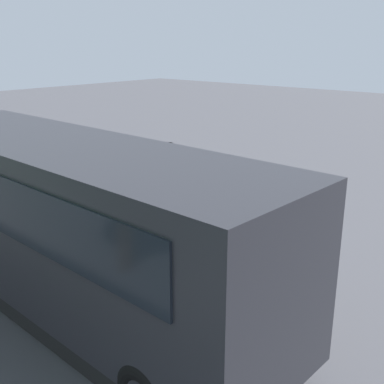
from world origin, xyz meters
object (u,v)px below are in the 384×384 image
at_px(parked_motorcycle_silver, 147,243).
at_px(traffic_cone, 244,205).
at_px(stunt_motorcycle, 185,166).
at_px(spectator_left, 189,223).
at_px(spectator_far_left, 216,233).
at_px(tour_bus, 70,227).
at_px(spectator_centre, 156,209).

xyz_separation_m(parked_motorcycle_silver, traffic_cone, (0.16, -4.13, -0.18)).
distance_m(parked_motorcycle_silver, stunt_motorcycle, 5.16).
distance_m(stunt_motorcycle, traffic_cone, 2.67).
bearing_deg(spectator_left, traffic_cone, -75.34).
relative_size(spectator_left, stunt_motorcycle, 0.88).
distance_m(spectator_far_left, parked_motorcycle_silver, 1.80).
xyz_separation_m(tour_bus, stunt_motorcycle, (3.00, -6.59, -0.60)).
height_order(spectator_left, parked_motorcycle_silver, spectator_left).
bearing_deg(spectator_far_left, tour_bus, 63.15).
height_order(tour_bus, spectator_left, tour_bus).
bearing_deg(spectator_centre, spectator_far_left, 174.07).
bearing_deg(traffic_cone, spectator_left, 104.66).
bearing_deg(parked_motorcycle_silver, spectator_centre, -60.65).
xyz_separation_m(spectator_left, spectator_centre, (1.13, -0.04, 0.07)).
xyz_separation_m(spectator_centre, traffic_cone, (-0.21, -3.48, -0.77)).
distance_m(parked_motorcycle_silver, traffic_cone, 4.14).
distance_m(tour_bus, spectator_left, 2.96).
distance_m(spectator_centre, traffic_cone, 3.57).
bearing_deg(spectator_left, spectator_far_left, 169.52).
bearing_deg(parked_motorcycle_silver, traffic_cone, -87.73).
relative_size(spectator_centre, parked_motorcycle_silver, 0.87).
relative_size(tour_bus, stunt_motorcycle, 4.98).
relative_size(spectator_far_left, spectator_left, 1.04).
xyz_separation_m(stunt_motorcycle, traffic_cone, (-2.55, 0.21, -0.74)).
distance_m(tour_bus, spectator_far_left, 3.07).
height_order(spectator_left, traffic_cone, spectator_left).
bearing_deg(spectator_left, spectator_centre, -2.28).
distance_m(tour_bus, parked_motorcycle_silver, 2.54).
xyz_separation_m(tour_bus, spectator_centre, (0.66, -2.89, -0.57)).
distance_m(spectator_centre, parked_motorcycle_silver, 0.96).
relative_size(spectator_far_left, parked_motorcycle_silver, 0.85).
distance_m(tour_bus, traffic_cone, 6.53).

